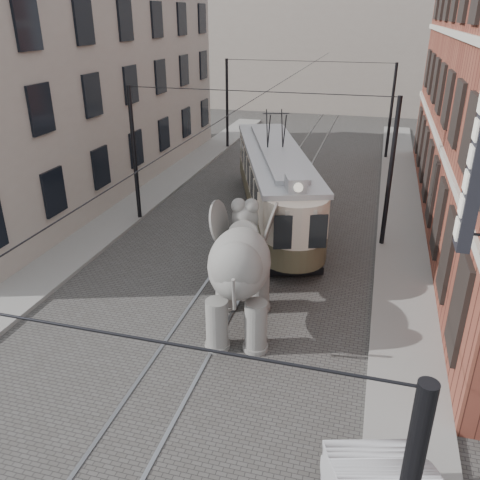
% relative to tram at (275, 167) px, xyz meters
% --- Properties ---
extents(ground, '(120.00, 120.00, 0.00)m').
position_rel_tram_xyz_m(ground, '(-0.24, -8.05, -2.41)').
color(ground, '#3E3C39').
extents(tram_rails, '(1.54, 80.00, 0.02)m').
position_rel_tram_xyz_m(tram_rails, '(-0.24, -8.05, -2.40)').
color(tram_rails, slate).
rests_on(tram_rails, ground).
extents(sidewalk_right, '(2.00, 60.00, 0.15)m').
position_rel_tram_xyz_m(sidewalk_right, '(5.76, -8.05, -2.33)').
color(sidewalk_right, slate).
rests_on(sidewalk_right, ground).
extents(sidewalk_left, '(2.00, 60.00, 0.15)m').
position_rel_tram_xyz_m(sidewalk_left, '(-6.74, -8.05, -2.33)').
color(sidewalk_left, slate).
rests_on(sidewalk_left, ground).
extents(stucco_building, '(7.00, 24.00, 10.00)m').
position_rel_tram_xyz_m(stucco_building, '(-11.24, 1.95, 2.59)').
color(stucco_building, gray).
rests_on(stucco_building, ground).
extents(distant_block, '(28.00, 10.00, 14.00)m').
position_rel_tram_xyz_m(distant_block, '(-0.24, 31.95, 4.59)').
color(distant_block, gray).
rests_on(distant_block, ground).
extents(catenary, '(11.00, 30.20, 6.00)m').
position_rel_tram_xyz_m(catenary, '(-0.44, -3.05, 0.59)').
color(catenary, black).
rests_on(catenary, ground).
extents(tram, '(6.40, 12.28, 4.82)m').
position_rel_tram_xyz_m(tram, '(0.00, 0.00, 0.00)').
color(tram, beige).
rests_on(tram, ground).
extents(elephant, '(4.04, 6.02, 3.39)m').
position_rel_tram_xyz_m(elephant, '(0.91, -9.17, -0.71)').
color(elephant, slate).
rests_on(elephant, ground).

